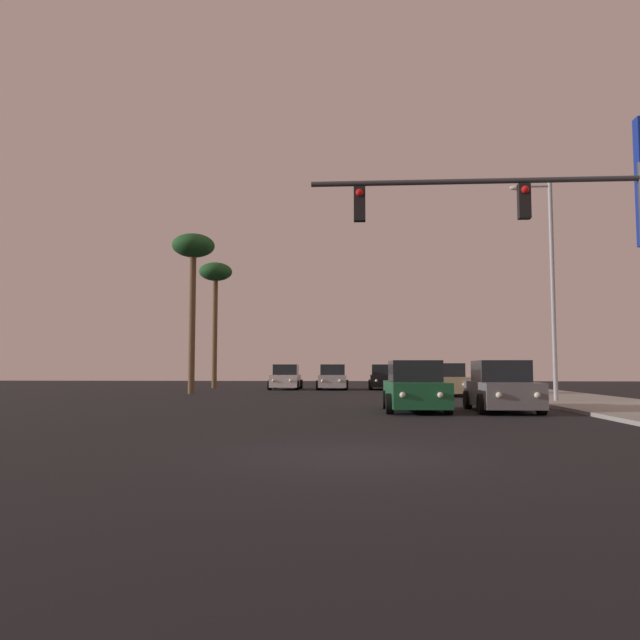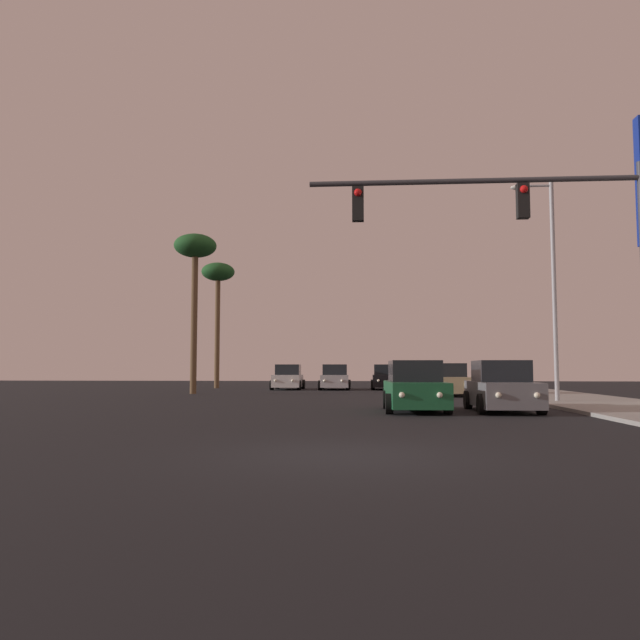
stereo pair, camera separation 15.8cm
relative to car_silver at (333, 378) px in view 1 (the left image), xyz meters
name	(u,v)px [view 1 (the left image)]	position (x,y,z in m)	size (l,w,h in m)	color
ground_plane	(350,455)	(1.66, -31.52, -0.76)	(120.00, 120.00, 0.00)	black
car_silver	(333,378)	(0.00, 0.00, 0.00)	(2.04, 4.33, 1.68)	#B7B7BC
car_black	(384,378)	(3.44, 0.69, 0.00)	(2.04, 4.32, 1.68)	black
car_green	(415,388)	(3.66, -20.97, 0.00)	(2.04, 4.34, 1.68)	#195933
car_tan	(447,381)	(6.34, -8.95, 0.00)	(2.04, 4.34, 1.68)	tan
car_grey	(502,388)	(6.50, -20.90, 0.00)	(2.04, 4.31, 1.68)	slate
car_white	(286,378)	(-3.18, 0.11, 0.00)	(2.04, 4.34, 1.68)	silver
traffic_light_mast	(543,235)	(6.48, -26.00, 4.03)	(8.49, 0.36, 6.50)	#38383D
street_lamp	(549,278)	(9.61, -16.02, 4.36)	(1.74, 0.24, 9.00)	#99999E
palm_tree_far	(216,279)	(-8.64, 2.48, 7.15)	(2.40, 2.40, 9.11)	brown
palm_tree_mid	(193,255)	(-7.58, -7.52, 7.09)	(2.40, 2.40, 9.04)	brown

